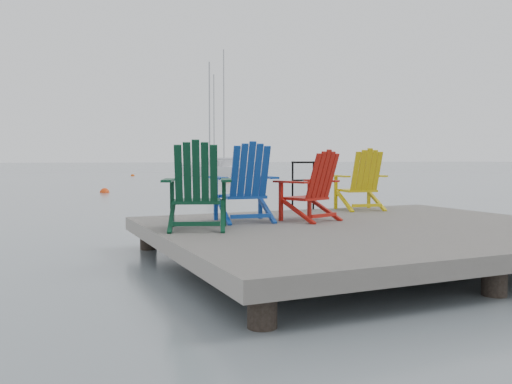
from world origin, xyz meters
name	(u,v)px	position (x,y,z in m)	size (l,w,h in m)	color
ground	(370,260)	(0.00, 0.00, 0.00)	(400.00, 400.00, 0.00)	slate
dock	(370,236)	(0.00, 0.00, 0.35)	(6.00, 5.00, 1.40)	#302E2B
handrail	(303,181)	(0.25, 2.45, 1.04)	(0.48, 0.04, 0.90)	black
chair_green	(197,187)	(-2.42, 0.51, 1.08)	(1.09, 1.04, 1.15)	#09331F
chair_blue	(245,183)	(-1.48, 1.09, 1.08)	(0.98, 0.92, 1.15)	#0E3B96
chair_red	(312,186)	(-0.49, 0.81, 1.03)	(0.99, 0.95, 1.05)	#9B130B
chair_yellow	(361,180)	(1.19, 1.96, 1.05)	(0.96, 0.90, 1.09)	gold
sailboat_near	(213,172)	(10.62, 37.12, 0.36)	(4.77, 7.12, 9.90)	silver
sailboat_mid	(222,169)	(14.88, 46.53, 0.35)	(8.66, 8.33, 13.03)	#BBBBBF
sailboat_far	(218,168)	(16.07, 50.97, 0.36)	(8.25, 4.21, 11.09)	silver
buoy_a	(188,191)	(2.34, 16.84, 0.00)	(0.33, 0.33, 0.33)	red
buoy_b	(105,193)	(-1.21, 17.25, 0.00)	(0.41, 0.41, 0.41)	red
buoy_c	(228,182)	(7.35, 24.97, 0.00)	(0.33, 0.33, 0.33)	#D7410C
buoy_d	(133,176)	(4.21, 39.01, 0.00)	(0.33, 0.33, 0.33)	#D84C0C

